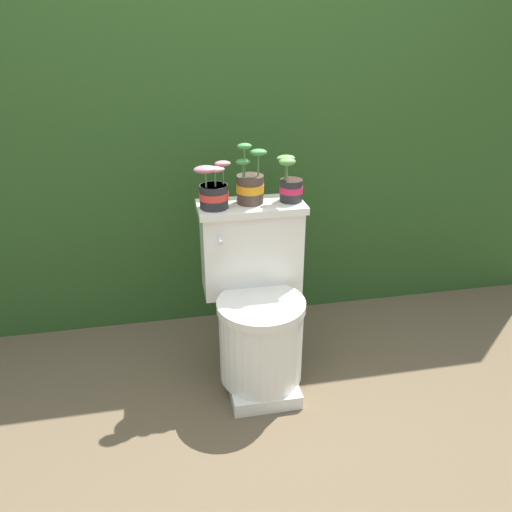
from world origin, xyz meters
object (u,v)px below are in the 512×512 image
at_px(toilet, 257,307).
at_px(potted_plant_left, 213,191).
at_px(potted_plant_middle, 290,185).
at_px(potted_plant_midleft, 250,185).

distance_m(toilet, potted_plant_left, 0.53).
relative_size(potted_plant_left, potted_plant_middle, 0.99).
xyz_separation_m(toilet, potted_plant_middle, (0.17, 0.13, 0.49)).
xyz_separation_m(toilet, potted_plant_midleft, (-0.00, 0.14, 0.50)).
relative_size(potted_plant_left, potted_plant_midleft, 0.75).
relative_size(toilet, potted_plant_left, 4.09).
bearing_deg(potted_plant_middle, potted_plant_left, -175.70).
bearing_deg(potted_plant_middle, toilet, -141.35).
height_order(potted_plant_left, potted_plant_midleft, potted_plant_midleft).
bearing_deg(toilet, potted_plant_midleft, 90.68).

